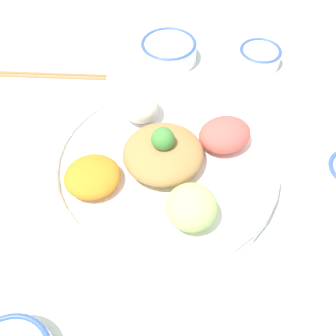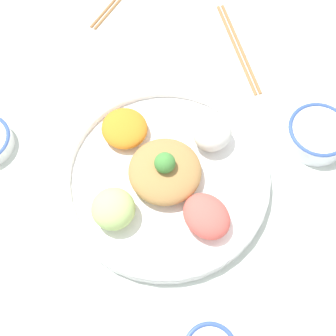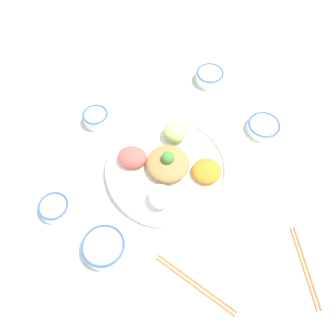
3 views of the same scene
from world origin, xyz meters
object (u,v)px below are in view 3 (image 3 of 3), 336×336
sauce_bowl_red (96,117)px  serving_spoon_main (118,301)px  sauce_bowl_dark (104,247)px  salad_platter (169,166)px  sauce_bowl_far (263,127)px  rice_bowl_blue (54,208)px  rice_bowl_plain (210,76)px  chopsticks_pair_far (305,267)px  chopsticks_pair_near (195,284)px

sauce_bowl_red → serving_spoon_main: (-0.22, 0.53, -0.02)m
sauce_bowl_red → sauce_bowl_dark: 0.44m
sauce_bowl_dark → serving_spoon_main: bearing=119.8°
salad_platter → sauce_bowl_far: (-0.27, -0.21, -0.01)m
rice_bowl_blue → rice_bowl_plain: (-0.36, -0.58, 0.00)m
sauce_bowl_dark → chopsticks_pair_far: size_ratio=0.55×
rice_bowl_plain → chopsticks_pair_near: (-0.06, 0.71, -0.02)m
salad_platter → chopsticks_pair_near: 0.34m
chopsticks_pair_near → salad_platter: bearing=137.0°
salad_platter → rice_bowl_blue: salad_platter is taller
sauce_bowl_dark → sauce_bowl_far: 0.62m
chopsticks_pair_far → rice_bowl_plain: bearing=-169.5°
salad_platter → chopsticks_pair_near: bearing=112.6°
rice_bowl_plain → serving_spoon_main: rice_bowl_plain is taller
salad_platter → chopsticks_pair_far: bearing=152.2°
serving_spoon_main → sauce_bowl_far: bearing=-56.4°
chopsticks_pair_far → sauce_bowl_red: bearing=-135.9°
salad_platter → rice_bowl_plain: salad_platter is taller
sauce_bowl_far → chopsticks_pair_near: size_ratio=0.46×
salad_platter → sauce_bowl_dark: 0.30m
rice_bowl_blue → serving_spoon_main: bearing=140.0°
sauce_bowl_far → rice_bowl_plain: bearing=-41.9°
chopsticks_pair_near → rice_bowl_blue: bearing=-171.8°
chopsticks_pair_far → salad_platter: bearing=-136.4°
serving_spoon_main → sauce_bowl_dark: bearing=1.6°
sauce_bowl_dark → rice_bowl_blue: bearing=-25.5°
salad_platter → sauce_bowl_red: bearing=-26.4°
sauce_bowl_red → chopsticks_pair_far: 0.76m
rice_bowl_blue → rice_bowl_plain: bearing=-121.8°
rice_bowl_blue → chopsticks_pair_far: (-0.70, 0.02, -0.02)m
salad_platter → sauce_bowl_far: salad_platter is taller
salad_platter → chopsticks_pair_far: (-0.41, 0.21, -0.02)m
rice_bowl_blue → chopsticks_pair_far: rice_bowl_blue is taller
sauce_bowl_dark → serving_spoon_main: size_ratio=0.93×
rice_bowl_blue → serving_spoon_main: rice_bowl_blue is taller
sauce_bowl_dark → sauce_bowl_far: (-0.39, -0.48, -0.01)m
chopsticks_pair_near → serving_spoon_main: bearing=-132.6°
sauce_bowl_dark → chopsticks_pair_near: size_ratio=0.51×
chopsticks_pair_near → chopsticks_pair_far: size_ratio=1.07×
salad_platter → rice_bowl_plain: (-0.07, -0.39, -0.00)m
sauce_bowl_red → rice_bowl_plain: 0.43m
sauce_bowl_dark → chopsticks_pair_near: bearing=170.7°
salad_platter → chopsticks_pair_near: size_ratio=1.66×
rice_bowl_plain → chopsticks_pair_far: bearing=119.1°
rice_bowl_blue → sauce_bowl_far: 0.69m
sauce_bowl_dark → sauce_bowl_far: bearing=-128.9°
chopsticks_pair_near → rice_bowl_plain: bearing=119.3°
salad_platter → sauce_bowl_dark: (0.12, 0.27, -0.00)m
sauce_bowl_far → serving_spoon_main: (0.32, 0.60, -0.01)m
sauce_bowl_dark → rice_bowl_plain: 0.69m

